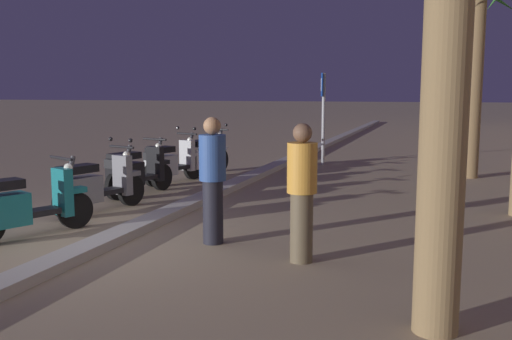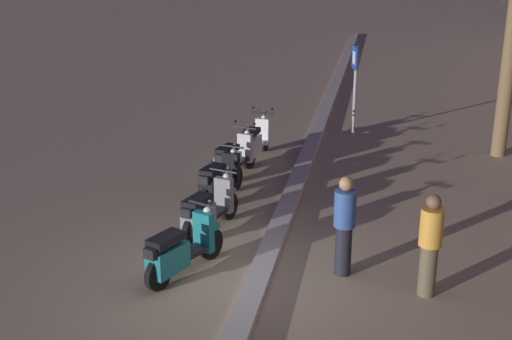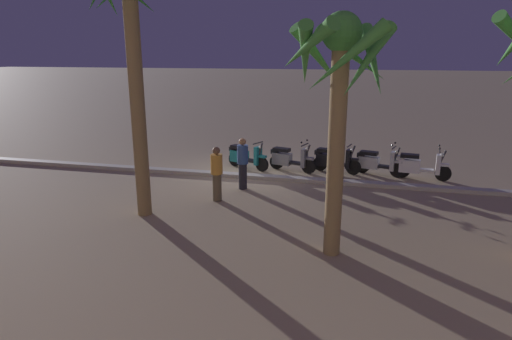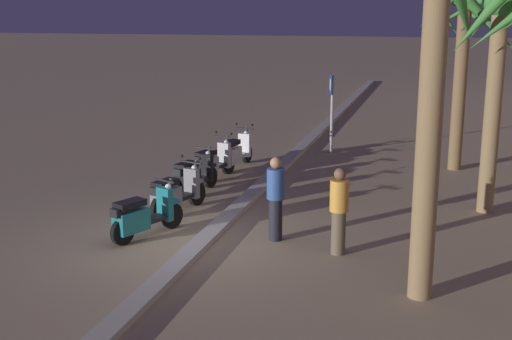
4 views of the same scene
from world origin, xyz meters
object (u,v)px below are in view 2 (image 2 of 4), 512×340
Objects in this scene: scooter_black_mid_front at (219,181)px; crossing_sign at (355,80)px; pedestrian_strolling_near_curb at (430,243)px; scooter_silver_tail_end at (234,159)px; scooter_teal_last_in_row at (180,251)px; pedestrian_window_shopping at (344,224)px; scooter_grey_far_back at (207,211)px; scooter_white_mid_rear at (255,142)px.

scooter_black_mid_front is 6.16m from crossing_sign.
scooter_black_mid_front is at bearing -127.84° from pedestrian_strolling_near_curb.
scooter_silver_tail_end is 4.87m from crossing_sign.
scooter_silver_tail_end is at bearing -177.47° from scooter_teal_last_in_row.
scooter_black_mid_front is at bearing -134.65° from pedestrian_window_shopping.
crossing_sign is 8.79m from pedestrian_strolling_near_curb.
scooter_silver_tail_end is 1.07× the size of pedestrian_strolling_near_curb.
scooter_silver_tail_end is 3.06m from scooter_grey_far_back.
pedestrian_window_shopping is at bearing 67.00° from scooter_grey_far_back.
crossing_sign reaches higher than pedestrian_window_shopping.
scooter_white_mid_rear is 0.75× the size of crossing_sign.
crossing_sign is at bearing 157.19° from scooter_black_mid_front.
scooter_black_mid_front is 4.96m from pedestrian_strolling_near_curb.
scooter_teal_last_in_row is (3.19, 0.16, -0.01)m from scooter_black_mid_front.
crossing_sign is (-8.79, 2.19, 1.06)m from scooter_teal_last_in_row.
scooter_grey_far_back is 1.08× the size of pedestrian_window_shopping.
scooter_grey_far_back is 2.72m from pedestrian_window_shopping.
pedestrian_window_shopping is (2.61, 2.64, 0.40)m from scooter_black_mid_front.
scooter_white_mid_rear is at bearing 179.93° from scooter_teal_last_in_row.
scooter_white_mid_rear is 6.04m from scooter_teal_last_in_row.
pedestrian_strolling_near_curb reaches higher than scooter_white_mid_rear.
scooter_grey_far_back reaches higher than scooter_teal_last_in_row.
scooter_white_mid_rear is at bearing 179.89° from scooter_grey_far_back.
scooter_black_mid_front is 3.73m from pedestrian_window_shopping.
scooter_white_mid_rear is at bearing -155.68° from pedestrian_window_shopping.
scooter_white_mid_rear is 1.14× the size of pedestrian_strolling_near_curb.
scooter_grey_far_back is 7.55m from crossing_sign.
scooter_silver_tail_end is at bearing -146.80° from pedestrian_window_shopping.
scooter_silver_tail_end is at bearing -176.12° from scooter_grey_far_back.
scooter_silver_tail_end is 1.05× the size of pedestrian_window_shopping.
scooter_silver_tail_end is 0.97× the size of scooter_grey_far_back.
pedestrian_window_shopping reaches higher than scooter_silver_tail_end.
scooter_black_mid_front is 0.71× the size of crossing_sign.
scooter_white_mid_rear is 4.41m from scooter_grey_far_back.
scooter_white_mid_rear is 1.03× the size of scooter_grey_far_back.
scooter_black_mid_front is 1.06× the size of pedestrian_window_shopping.
crossing_sign reaches higher than scooter_black_mid_front.
scooter_white_mid_rear is 3.66m from crossing_sign.
crossing_sign is at bearing -177.99° from pedestrian_window_shopping.
pedestrian_window_shopping is (-0.58, 2.48, 0.41)m from scooter_teal_last_in_row.
scooter_teal_last_in_row is 9.12m from crossing_sign.
crossing_sign is (-2.74, 2.18, 1.05)m from scooter_white_mid_rear.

